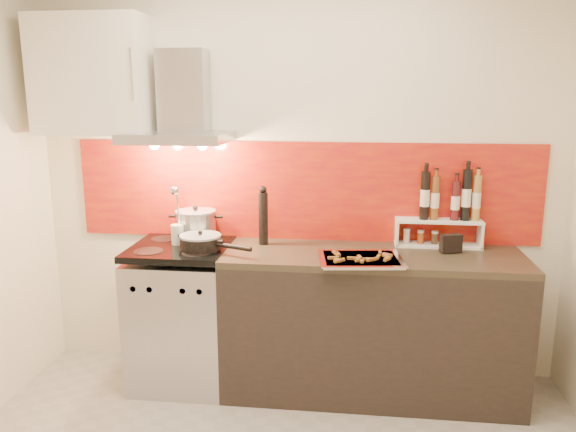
# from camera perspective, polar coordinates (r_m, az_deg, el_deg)

# --- Properties ---
(back_wall) EXTENTS (3.40, 0.02, 2.60)m
(back_wall) POSITION_cam_1_polar(r_m,az_deg,el_deg) (3.65, 0.84, 3.82)
(back_wall) COLOR silver
(back_wall) RESTS_ON ground
(backsplash) EXTENTS (3.00, 0.02, 0.64)m
(backsplash) POSITION_cam_1_polar(r_m,az_deg,el_deg) (3.64, 1.60, 2.53)
(backsplash) COLOR #9C0817
(backsplash) RESTS_ON back_wall
(range_stove) EXTENTS (0.60, 0.60, 0.91)m
(range_stove) POSITION_cam_1_polar(r_m,az_deg,el_deg) (3.73, -10.64, -9.94)
(range_stove) COLOR #B7B7BA
(range_stove) RESTS_ON ground
(counter) EXTENTS (1.80, 0.60, 0.90)m
(counter) POSITION_cam_1_polar(r_m,az_deg,el_deg) (3.57, 8.42, -10.71)
(counter) COLOR black
(counter) RESTS_ON ground
(range_hood) EXTENTS (0.62, 0.50, 0.61)m
(range_hood) POSITION_cam_1_polar(r_m,az_deg,el_deg) (3.59, -10.80, 10.56)
(range_hood) COLOR #B7B7BA
(range_hood) RESTS_ON back_wall
(upper_cabinet) EXTENTS (0.70, 0.35, 0.72)m
(upper_cabinet) POSITION_cam_1_polar(r_m,az_deg,el_deg) (3.78, -19.19, 13.34)
(upper_cabinet) COLOR white
(upper_cabinet) RESTS_ON back_wall
(stock_pot) EXTENTS (0.26, 0.26, 0.23)m
(stock_pot) POSITION_cam_1_polar(r_m,az_deg,el_deg) (3.69, -9.33, -0.89)
(stock_pot) COLOR #B7B7BA
(stock_pot) RESTS_ON range_stove
(saute_pan) EXTENTS (0.47, 0.28, 0.12)m
(saute_pan) POSITION_cam_1_polar(r_m,az_deg,el_deg) (3.46, -8.77, -2.64)
(saute_pan) COLOR black
(saute_pan) RESTS_ON range_stove
(utensil_jar) EXTENTS (0.08, 0.12, 0.39)m
(utensil_jar) POSITION_cam_1_polar(r_m,az_deg,el_deg) (3.58, -11.19, -1.20)
(utensil_jar) COLOR silver
(utensil_jar) RESTS_ON range_stove
(pepper_mill) EXTENTS (0.06, 0.06, 0.38)m
(pepper_mill) POSITION_cam_1_polar(r_m,az_deg,el_deg) (3.54, -2.53, -0.03)
(pepper_mill) COLOR black
(pepper_mill) RESTS_ON counter
(step_shelf) EXTENTS (0.53, 0.15, 0.49)m
(step_shelf) POSITION_cam_1_polar(r_m,az_deg,el_deg) (3.62, 15.60, 0.24)
(step_shelf) COLOR white
(step_shelf) RESTS_ON counter
(caddy_box) EXTENTS (0.14, 0.09, 0.11)m
(caddy_box) POSITION_cam_1_polar(r_m,az_deg,el_deg) (3.52, 16.22, -2.68)
(caddy_box) COLOR black
(caddy_box) RESTS_ON counter
(baking_tray) EXTENTS (0.51, 0.42, 0.03)m
(baking_tray) POSITION_cam_1_polar(r_m,az_deg,el_deg) (3.24, 7.39, -4.36)
(baking_tray) COLOR silver
(baking_tray) RESTS_ON counter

